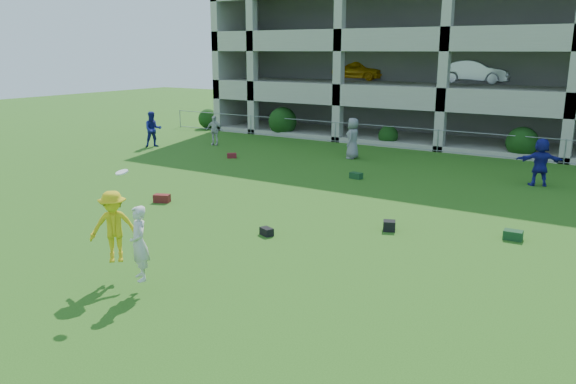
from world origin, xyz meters
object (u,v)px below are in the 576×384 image
Objects in this scene: bystander_c at (353,138)px; parking_garage at (488,36)px; bystander_d at (540,162)px; frisbee_contest at (120,231)px; bystander_b at (214,130)px; bystander_a at (153,129)px; crate_d at (389,226)px.

parking_garage is at bearing 157.00° from bystander_c.
frisbee_contest is (-6.35, -15.30, 0.31)m from bystander_d.
bystander_b is 0.05× the size of parking_garage.
bystander_b is 0.83× the size of bystander_c.
bystander_c is (10.71, 2.79, 0.02)m from bystander_a.
bystander_d is (16.96, -0.71, 0.12)m from bystander_b.
bystander_d is at bearing 72.08° from crate_d.
bystander_a is 1.03× the size of bystander_d.
bystander_c is 8.77m from bystander_d.
parking_garage is at bearing -90.88° from bystander_d.
bystander_b is 0.69× the size of frisbee_contest.
bystander_c is at bearing -38.88° from bystander_a.
bystander_a is 18.04m from crate_d.
bystander_a is 1.18× the size of bystander_b.
bystander_a is 0.06× the size of parking_garage.
crate_d is (5.95, -9.69, -0.84)m from bystander_c.
bystander_d is 16.57m from frisbee_contest.
parking_garage reaches higher than frisbee_contest.
crate_d is at bearing 62.18° from frisbee_contest.
frisbee_contest is at bearing 44.19° from bystander_d.
frisbee_contest is (-3.61, -6.85, 1.10)m from crate_d.
bystander_a reaches higher than bystander_b.
parking_garage reaches higher than crate_d.
bystander_a is at bearing -131.49° from parking_garage.
bystander_b is 0.87× the size of bystander_d.
bystander_d is (19.39, 1.56, -0.03)m from bystander_a.
crate_d is at bearing -50.84° from bystander_b.
bystander_a is at bearing 157.50° from crate_d.
bystander_c reaches higher than crate_d.
bystander_b is 16.94m from crate_d.
bystander_a reaches higher than bystander_d.
bystander_d reaches higher than bystander_b.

